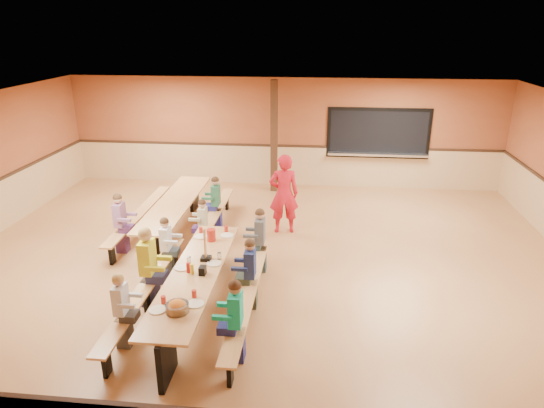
# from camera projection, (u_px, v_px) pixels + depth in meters

# --- Properties ---
(ground) EXTENTS (12.00, 12.00, 0.00)m
(ground) POSITION_uv_depth(u_px,v_px,m) (262.00, 264.00, 9.35)
(ground) COLOR #956138
(ground) RESTS_ON ground
(room_envelope) EXTENTS (12.04, 10.04, 3.02)m
(room_envelope) POSITION_uv_depth(u_px,v_px,m) (261.00, 232.00, 9.11)
(room_envelope) COLOR brown
(room_envelope) RESTS_ON ground
(kitchen_pass_through) EXTENTS (2.78, 0.28, 1.38)m
(kitchen_pass_through) POSITION_uv_depth(u_px,v_px,m) (378.00, 135.00, 13.19)
(kitchen_pass_through) COLOR black
(kitchen_pass_through) RESTS_ON ground
(structural_post) EXTENTS (0.18, 0.18, 3.00)m
(structural_post) POSITION_uv_depth(u_px,v_px,m) (274.00, 137.00, 12.94)
(structural_post) COLOR #321D10
(structural_post) RESTS_ON ground
(cafeteria_table_main) EXTENTS (1.91, 3.70, 0.74)m
(cafeteria_table_main) POSITION_uv_depth(u_px,v_px,m) (196.00, 284.00, 7.61)
(cafeteria_table_main) COLOR #BE844B
(cafeteria_table_main) RESTS_ON ground
(cafeteria_table_second) EXTENTS (1.91, 3.70, 0.74)m
(cafeteria_table_second) POSITION_uv_depth(u_px,v_px,m) (176.00, 211.00, 10.57)
(cafeteria_table_second) COLOR #BE844B
(cafeteria_table_second) RESTS_ON ground
(seated_child_white_left) EXTENTS (0.34, 0.28, 1.15)m
(seated_child_white_left) POSITION_uv_depth(u_px,v_px,m) (122.00, 311.00, 6.81)
(seated_child_white_left) COLOR silver
(seated_child_white_left) RESTS_ON ground
(seated_adult_yellow) EXTENTS (0.44, 0.36, 1.35)m
(seated_adult_yellow) POSITION_uv_depth(u_px,v_px,m) (148.00, 267.00, 7.81)
(seated_adult_yellow) COLOR gold
(seated_adult_yellow) RESTS_ON ground
(seated_child_grey_left) EXTENTS (0.34, 0.28, 1.14)m
(seated_child_grey_left) POSITION_uv_depth(u_px,v_px,m) (166.00, 248.00, 8.72)
(seated_child_grey_left) COLOR white
(seated_child_grey_left) RESTS_ON ground
(seated_child_teal_right) EXTENTS (0.37, 0.30, 1.21)m
(seated_child_teal_right) POSITION_uv_depth(u_px,v_px,m) (236.00, 322.00, 6.52)
(seated_child_teal_right) COLOR #13AD8A
(seated_child_teal_right) RESTS_ON ground
(seated_child_navy_right) EXTENTS (0.36, 0.29, 1.19)m
(seated_child_navy_right) POSITION_uv_depth(u_px,v_px,m) (250.00, 274.00, 7.77)
(seated_child_navy_right) COLOR navy
(seated_child_navy_right) RESTS_ON ground
(seated_child_char_right) EXTENTS (0.37, 0.30, 1.22)m
(seated_child_char_right) POSITION_uv_depth(u_px,v_px,m) (260.00, 241.00, 8.93)
(seated_child_char_right) COLOR #4D5157
(seated_child_char_right) RESTS_ON ground
(seated_child_purple_sec) EXTENTS (0.38, 0.31, 1.22)m
(seated_child_purple_sec) POSITION_uv_depth(u_px,v_px,m) (120.00, 224.00, 9.67)
(seated_child_purple_sec) COLOR #84577B
(seated_child_purple_sec) RESTS_ON ground
(seated_child_green_sec) EXTENTS (0.36, 0.30, 1.20)m
(seated_child_green_sec) POSITION_uv_depth(u_px,v_px,m) (216.00, 203.00, 10.79)
(seated_child_green_sec) COLOR #2C6748
(seated_child_green_sec) RESTS_ON ground
(seated_child_tan_sec) EXTENTS (0.33, 0.27, 1.12)m
(seated_child_tan_sec) POSITION_uv_depth(u_px,v_px,m) (203.00, 227.00, 9.66)
(seated_child_tan_sec) COLOR #BDB995
(seated_child_tan_sec) RESTS_ON ground
(standing_woman) EXTENTS (0.71, 0.52, 1.77)m
(standing_woman) POSITION_uv_depth(u_px,v_px,m) (284.00, 194.00, 10.52)
(standing_woman) COLOR red
(standing_woman) RESTS_ON ground
(punch_pitcher) EXTENTS (0.16, 0.16, 0.22)m
(punch_pitcher) POSITION_uv_depth(u_px,v_px,m) (211.00, 235.00, 8.57)
(punch_pitcher) COLOR #B22317
(punch_pitcher) RESTS_ON cafeteria_table_main
(chip_bowl) EXTENTS (0.32, 0.32, 0.15)m
(chip_bowl) POSITION_uv_depth(u_px,v_px,m) (177.00, 307.00, 6.48)
(chip_bowl) COLOR orange
(chip_bowl) RESTS_ON cafeteria_table_main
(napkin_dispenser) EXTENTS (0.10, 0.14, 0.13)m
(napkin_dispenser) POSITION_uv_depth(u_px,v_px,m) (203.00, 270.00, 7.45)
(napkin_dispenser) COLOR black
(napkin_dispenser) RESTS_ON cafeteria_table_main
(condiment_mustard) EXTENTS (0.06, 0.06, 0.17)m
(condiment_mustard) POSITION_uv_depth(u_px,v_px,m) (192.00, 269.00, 7.45)
(condiment_mustard) COLOR yellow
(condiment_mustard) RESTS_ON cafeteria_table_main
(condiment_ketchup) EXTENTS (0.06, 0.06, 0.17)m
(condiment_ketchup) POSITION_uv_depth(u_px,v_px,m) (188.00, 268.00, 7.49)
(condiment_ketchup) COLOR #B2140F
(condiment_ketchup) RESTS_ON cafeteria_table_main
(table_paddle) EXTENTS (0.16, 0.16, 0.56)m
(table_paddle) POSITION_uv_depth(u_px,v_px,m) (206.00, 252.00, 7.87)
(table_paddle) COLOR black
(table_paddle) RESTS_ON cafeteria_table_main
(place_settings) EXTENTS (0.65, 3.30, 0.11)m
(place_settings) POSITION_uv_depth(u_px,v_px,m) (195.00, 269.00, 7.52)
(place_settings) COLOR beige
(place_settings) RESTS_ON cafeteria_table_main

